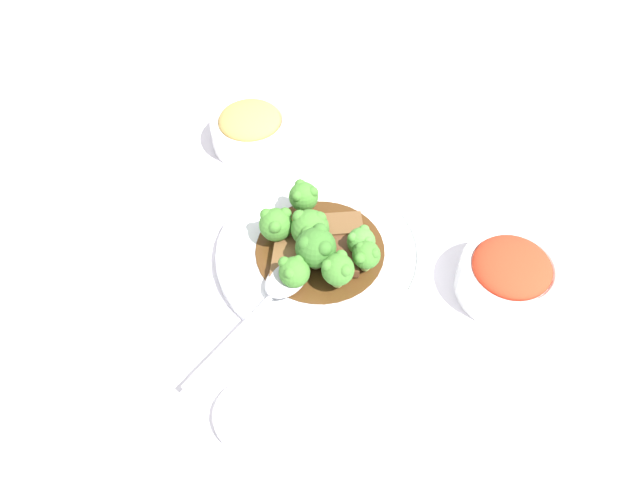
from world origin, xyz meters
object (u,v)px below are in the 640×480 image
at_px(broccoli_floret_5, 365,257).
at_px(broccoli_floret_6, 276,224).
at_px(beef_strip_2, 341,257).
at_px(side_bowl_kimchi, 509,275).
at_px(broccoli_floret_0, 309,230).
at_px(broccoli_floret_4, 361,241).
at_px(beef_strip_1, 287,258).
at_px(sauce_dish, 250,415).
at_px(broccoli_floret_1, 316,247).
at_px(side_bowl_appetizer, 251,128).
at_px(broccoli_floret_3, 293,271).
at_px(beef_strip_0, 332,227).
at_px(serving_spoon, 278,288).
at_px(main_plate, 320,252).
at_px(broccoli_floret_7, 338,269).
at_px(broccoli_floret_2, 304,196).

bearing_deg(broccoli_floret_5, broccoli_floret_6, 4.26).
height_order(beef_strip_2, side_bowl_kimchi, side_bowl_kimchi).
xyz_separation_m(broccoli_floret_0, side_bowl_kimchi, (-0.23, -0.07, -0.02)).
bearing_deg(broccoli_floret_4, beef_strip_1, 38.03).
xyz_separation_m(beef_strip_1, broccoli_floret_6, (0.03, -0.02, 0.02)).
distance_m(broccoli_floret_5, sauce_dish, 0.22).
relative_size(broccoli_floret_1, side_bowl_appetizer, 0.50).
distance_m(beef_strip_1, broccoli_floret_3, 0.04).
xyz_separation_m(broccoli_floret_3, sauce_dish, (-0.04, 0.16, -0.03)).
distance_m(broccoli_floret_0, sauce_dish, 0.22).
distance_m(beef_strip_0, serving_spoon, 0.11).
bearing_deg(serving_spoon, broccoli_floret_5, -133.85).
relative_size(broccoli_floret_0, broccoli_floret_6, 1.15).
height_order(broccoli_floret_0, serving_spoon, broccoli_floret_0).
xyz_separation_m(broccoli_floret_4, broccoli_floret_6, (0.10, 0.03, 0.00)).
bearing_deg(broccoli_floret_3, broccoli_floret_4, -121.78).
distance_m(broccoli_floret_6, serving_spoon, 0.08).
xyz_separation_m(beef_strip_1, broccoli_floret_3, (-0.02, 0.02, 0.02)).
bearing_deg(broccoli_floret_4, broccoli_floret_0, 19.41).
bearing_deg(main_plate, side_bowl_kimchi, -163.33).
distance_m(broccoli_floret_3, side_bowl_kimchi, 0.25).
bearing_deg(sauce_dish, beef_strip_0, -80.94).
xyz_separation_m(broccoli_floret_5, broccoli_floret_7, (0.02, 0.03, 0.00)).
bearing_deg(broccoli_floret_0, broccoli_floret_5, 179.58).
height_order(main_plate, beef_strip_0, beef_strip_0).
bearing_deg(side_bowl_appetizer, broccoli_floret_4, 153.97).
bearing_deg(sauce_dish, broccoli_floret_5, -95.98).
bearing_deg(serving_spoon, sauce_dish, 110.02).
xyz_separation_m(beef_strip_2, side_bowl_kimchi, (-0.18, -0.07, 0.01)).
bearing_deg(beef_strip_1, beef_strip_0, -109.46).
bearing_deg(broccoli_floret_1, beef_strip_0, -81.65).
relative_size(beef_strip_1, broccoli_floret_2, 1.46).
xyz_separation_m(broccoli_floret_4, side_bowl_kimchi, (-0.17, -0.05, -0.01)).
relative_size(broccoli_floret_5, broccoli_floret_7, 0.89).
bearing_deg(beef_strip_2, broccoli_floret_2, -29.06).
bearing_deg(broccoli_floret_2, broccoli_floret_4, 167.15).
height_order(broccoli_floret_3, broccoli_floret_4, broccoli_floret_3).
bearing_deg(beef_strip_1, broccoli_floret_7, -179.47).
bearing_deg(beef_strip_1, broccoli_floret_0, -107.32).
distance_m(main_plate, broccoli_floret_3, 0.07).
relative_size(broccoli_floret_0, broccoli_floret_7, 1.09).
xyz_separation_m(broccoli_floret_4, broccoli_floret_7, (0.00, 0.05, 0.01)).
distance_m(broccoli_floret_1, side_bowl_appetizer, 0.25).
bearing_deg(broccoli_floret_6, broccoli_floret_3, 137.86).
bearing_deg(broccoli_floret_3, broccoli_floret_0, -78.37).
xyz_separation_m(beef_strip_2, broccoli_floret_2, (0.08, -0.04, 0.03)).
distance_m(beef_strip_1, broccoli_floret_1, 0.04).
relative_size(beef_strip_1, broccoli_floret_7, 1.53).
height_order(beef_strip_0, beef_strip_1, beef_strip_0).
distance_m(broccoli_floret_1, side_bowl_kimchi, 0.23).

